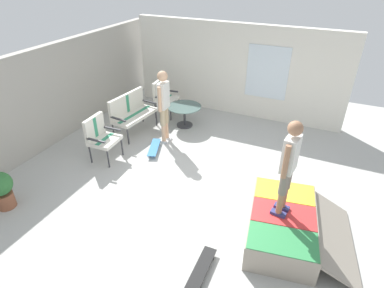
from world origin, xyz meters
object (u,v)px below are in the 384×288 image
skateboard_spare (202,268)px  person_watching (164,101)px  patio_chair_by_wall (100,134)px  patio_chair_near_house (163,95)px  skate_ramp (284,225)px  patio_table (184,112)px  patio_bench (131,110)px  skateboard_by_bench (154,147)px  person_skater (289,163)px  potted_plant (0,186)px

skateboard_spare → person_watching: bearing=36.5°
patio_chair_by_wall → patio_chair_near_house: bearing=-2.8°
skate_ramp → patio_chair_by_wall: size_ratio=1.93×
patio_chair_near_house → skateboard_spare: 5.51m
skate_ramp → person_watching: 3.90m
person_watching → patio_table: bearing=-4.4°
patio_chair_by_wall → skateboard_spare: bearing=-120.0°
patio_bench → skateboard_by_bench: (-0.61, -1.01, -0.53)m
patio_bench → person_skater: size_ratio=0.80×
patio_chair_by_wall → person_watching: (1.28, -0.92, 0.45)m
patio_bench → patio_chair_by_wall: same height
skateboard_by_bench → potted_plant: (-2.84, 1.48, 0.38)m
skate_ramp → person_skater: person_skater is taller
patio_chair_near_house → person_skater: 5.20m
patio_bench → potted_plant: bearing=172.3°
person_watching → skateboard_spare: (-3.17, -2.35, -0.98)m
patio_bench → skateboard_by_bench: size_ratio=1.59×
patio_table → potted_plant: bearing=160.0°
skate_ramp → patio_chair_by_wall: bearing=81.0°
person_skater → potted_plant: bearing=107.0°
skate_ramp → skateboard_spare: (-1.22, 0.93, -0.16)m
patio_table → skateboard_by_bench: 1.51m
skateboard_by_bench → skateboard_spare: size_ratio=1.02×
person_skater → person_watching: bearing=58.7°
person_skater → skateboard_by_bench: bearing=66.2°
skateboard_by_bench → skate_ramp: bearing=-113.3°
skate_ramp → person_skater: 1.18m
person_watching → person_skater: bearing=-121.3°
skate_ramp → skateboard_by_bench: (1.42, 3.29, -0.16)m
patio_table → potted_plant: potted_plant is taller
skate_ramp → person_watching: person_watching is taller
potted_plant → patio_table: bearing=-20.0°
patio_bench → person_watching: bearing=-94.8°
patio_table → skateboard_spare: 4.72m
skate_ramp → patio_table: size_ratio=2.19×
patio_bench → patio_chair_by_wall: size_ratio=1.27×
skateboard_spare → patio_table: bearing=28.9°
patio_chair_near_house → patio_table: 0.97m
patio_chair_near_house → potted_plant: size_ratio=1.11×
person_watching → person_skater: person_skater is taller
person_skater → skate_ramp: bearing=-97.1°
skateboard_by_bench → patio_table: bearing=-3.4°
skate_ramp → potted_plant: potted_plant is taller
patio_bench → skateboard_by_bench: bearing=-121.2°
person_skater → skateboard_spare: (-1.24, 0.83, -1.33)m
skateboard_spare → skateboard_by_bench: bearing=41.8°
person_watching → skateboard_by_bench: bearing=178.3°
person_skater → skateboard_spare: 2.00m
patio_bench → potted_plant: size_ratio=1.41×
person_skater → skateboard_by_bench: 3.74m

